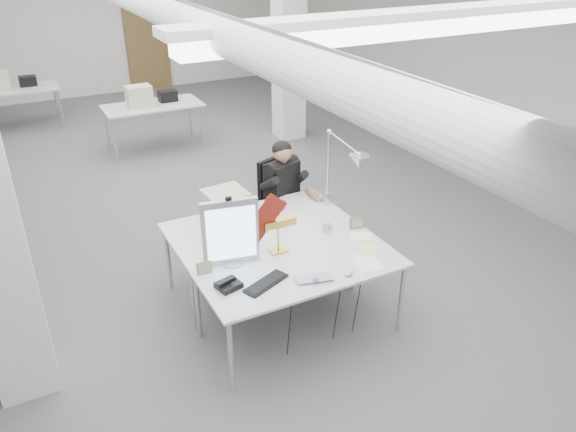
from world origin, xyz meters
name	(u,v)px	position (x,y,z in m)	size (l,w,h in m)	color
room_shell	(196,90)	(0.04, 0.13, 1.69)	(10.04, 14.04, 3.24)	#4E4E51
desk_main	(301,267)	(0.00, -2.50, 0.74)	(1.80, 0.90, 0.03)	silver
desk_second	(258,224)	(0.00, -1.60, 0.74)	(1.80, 0.90, 0.03)	silver
bg_desk_a	(152,106)	(0.20, 3.00, 0.74)	(1.60, 0.80, 0.03)	silver
bg_desk_b	(12,90)	(-1.80, 5.20, 0.74)	(1.60, 0.80, 0.03)	silver
office_chair	(281,210)	(0.57, -0.99, 0.49)	(0.48, 0.48, 0.98)	black
seated_person	(283,179)	(0.57, -1.04, 0.90)	(0.51, 0.63, 0.95)	black
monitor	(230,232)	(-0.52, -2.18, 1.06)	(0.49, 0.05, 0.61)	#ACACB1
pennant	(263,220)	(-0.22, -2.21, 1.12)	(0.48, 0.01, 0.20)	maroon
keyboard	(266,283)	(-0.39, -2.62, 0.77)	(0.42, 0.14, 0.02)	black
laptop	(316,282)	(-0.02, -2.80, 0.77)	(0.32, 0.21, 0.03)	silver
mouse	(349,274)	(0.28, -2.83, 0.77)	(0.08, 0.05, 0.03)	#ABABB0
bankers_lamp	(278,234)	(-0.07, -2.20, 0.94)	(0.32, 0.13, 0.37)	#B57938
desk_phone	(228,285)	(-0.69, -2.52, 0.78)	(0.19, 0.17, 0.05)	black
picture_frame_left	(204,268)	(-0.79, -2.22, 0.81)	(0.14, 0.01, 0.11)	tan
picture_frame_right	(357,223)	(0.82, -2.15, 0.81)	(0.15, 0.01, 0.12)	olive
desk_clock	(328,227)	(0.53, -2.08, 0.81)	(0.10, 0.10, 0.03)	silver
paper_stack_a	(367,262)	(0.54, -2.73, 0.76)	(0.21, 0.30, 0.01)	white
paper_stack_b	(369,250)	(0.68, -2.56, 0.76)	(0.16, 0.22, 0.01)	#E9D38B
paper_stack_c	(361,236)	(0.76, -2.32, 0.76)	(0.22, 0.15, 0.01)	white
beige_monitor	(226,209)	(-0.29, -1.50, 0.94)	(0.39, 0.37, 0.37)	#B8B198
architect_lamp	(341,171)	(0.85, -1.78, 1.21)	(0.24, 0.71, 0.92)	silver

